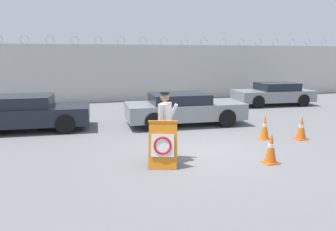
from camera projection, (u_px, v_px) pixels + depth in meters
The scene contains 10 objects.
ground_plane at pixel (204, 152), 9.42m from camera, with size 90.00×90.00×0.00m, color slate.
perimeter_wall at pixel (133, 73), 19.62m from camera, with size 36.00×0.30×3.77m.
barricade_sign at pixel (163, 144), 8.11m from camera, with size 0.87×0.84×1.16m.
security_guard at pixel (165, 122), 8.62m from camera, with size 0.63×0.56×1.80m.
traffic_cone_near at pixel (301, 128), 10.73m from camera, with size 0.39×0.39×0.77m.
traffic_cone_mid at pixel (271, 148), 8.38m from camera, with size 0.36×0.36×0.80m.
traffic_cone_far at pixel (265, 127), 10.77m from camera, with size 0.34×0.34×0.81m.
parked_car_front_coupe at pixel (28, 113), 12.01m from camera, with size 4.40×2.23×1.28m.
parked_car_rear_sedan at pixel (183, 108), 13.01m from camera, with size 4.69×2.21×1.24m.
parked_car_far_side at pixel (274, 94), 17.96m from camera, with size 4.35×2.15×1.22m.
Camera 1 is at (-3.57, -8.40, 2.77)m, focal length 35.00 mm.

